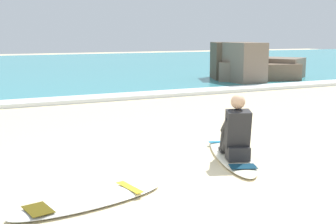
# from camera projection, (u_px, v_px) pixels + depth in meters

# --- Properties ---
(ground_plane) EXTENTS (80.00, 80.00, 0.00)m
(ground_plane) POSITION_uv_depth(u_px,v_px,m) (193.00, 176.00, 5.83)
(ground_plane) COLOR beige
(sea) EXTENTS (80.00, 28.00, 0.10)m
(sea) POSITION_uv_depth(u_px,v_px,m) (9.00, 68.00, 24.32)
(sea) COLOR teal
(sea) RESTS_ON ground
(breaking_foam) EXTENTS (80.00, 0.90, 0.11)m
(breaking_foam) POSITION_uv_depth(u_px,v_px,m) (66.00, 100.00, 12.21)
(breaking_foam) COLOR white
(breaking_foam) RESTS_ON ground
(surfboard_main) EXTENTS (1.35, 2.37, 0.08)m
(surfboard_main) POSITION_uv_depth(u_px,v_px,m) (231.00, 154.00, 6.76)
(surfboard_main) COLOR #EFE5C6
(surfboard_main) RESTS_ON ground
(surfer_seated) EXTENTS (0.56, 0.77, 0.95)m
(surfer_seated) POSITION_uv_depth(u_px,v_px,m) (236.00, 134.00, 6.39)
(surfer_seated) COLOR #232326
(surfer_seated) RESTS_ON surfboard_main
(surfboard_spare_near) EXTENTS (1.93, 0.85, 0.08)m
(surfboard_spare_near) POSITION_uv_depth(u_px,v_px,m) (90.00, 200.00, 4.89)
(surfboard_spare_near) COLOR white
(surfboard_spare_near) RESTS_ON ground
(rock_outcrop_distant) EXTENTS (4.38, 3.13, 1.57)m
(rock_outcrop_distant) POSITION_uv_depth(u_px,v_px,m) (252.00, 66.00, 17.42)
(rock_outcrop_distant) COLOR #756656
(rock_outcrop_distant) RESTS_ON ground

